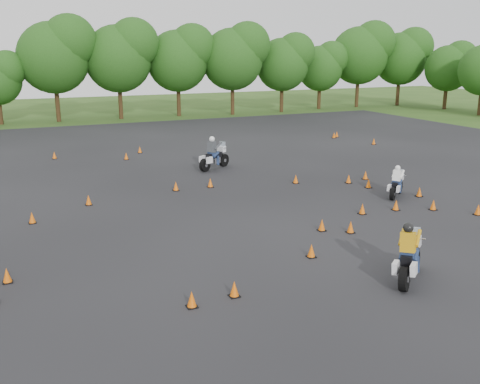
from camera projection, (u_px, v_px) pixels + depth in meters
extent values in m
plane|color=#2D5119|center=(286.00, 251.00, 18.98)|extent=(140.00, 140.00, 0.00)
plane|color=black|center=(222.00, 207.00, 24.27)|extent=(62.00, 62.00, 0.00)
cone|color=#E86109|center=(234.00, 289.00, 15.39)|extent=(0.26, 0.26, 0.45)
cone|color=#E86109|center=(192.00, 300.00, 14.75)|extent=(0.26, 0.26, 0.45)
cone|color=#E86109|center=(362.00, 209.00, 23.19)|extent=(0.26, 0.26, 0.45)
cone|color=#E86109|center=(374.00, 141.00, 40.44)|extent=(0.26, 0.26, 0.45)
cone|color=#E86109|center=(349.00, 179.00, 28.61)|extent=(0.26, 0.26, 0.45)
cone|color=#E86109|center=(351.00, 227.00, 20.80)|extent=(0.26, 0.26, 0.45)
cone|color=#E86109|center=(334.00, 135.00, 43.38)|extent=(0.26, 0.26, 0.45)
cone|color=#E86109|center=(337.00, 134.00, 43.92)|extent=(0.26, 0.26, 0.45)
cone|color=#E86109|center=(32.00, 218.00, 21.95)|extent=(0.26, 0.26, 0.45)
cone|color=#E86109|center=(126.00, 156.00, 34.80)|extent=(0.26, 0.26, 0.45)
cone|color=#E86109|center=(369.00, 184.00, 27.63)|extent=(0.26, 0.26, 0.45)
cone|color=#E86109|center=(296.00, 179.00, 28.59)|extent=(0.26, 0.26, 0.45)
cone|color=#E86109|center=(399.00, 183.00, 27.85)|extent=(0.26, 0.26, 0.45)
cone|color=#E86109|center=(140.00, 150.00, 37.07)|extent=(0.26, 0.26, 0.45)
cone|color=#E86109|center=(396.00, 205.00, 23.75)|extent=(0.26, 0.26, 0.45)
cone|color=#E86109|center=(210.00, 183.00, 27.75)|extent=(0.26, 0.26, 0.45)
cone|color=#E86109|center=(419.00, 192.00, 25.97)|extent=(0.26, 0.26, 0.45)
cone|color=#E86109|center=(7.00, 276.00, 16.32)|extent=(0.26, 0.26, 0.45)
cone|color=#E86109|center=(322.00, 225.00, 21.04)|extent=(0.26, 0.26, 0.45)
cone|color=#E86109|center=(478.00, 210.00, 23.06)|extent=(0.26, 0.26, 0.45)
cone|color=#E86109|center=(176.00, 186.00, 27.08)|extent=(0.26, 0.26, 0.45)
cone|color=#E86109|center=(365.00, 175.00, 29.46)|extent=(0.26, 0.26, 0.45)
cone|color=#E86109|center=(433.00, 205.00, 23.79)|extent=(0.26, 0.26, 0.45)
cone|color=#E86109|center=(54.00, 155.00, 35.07)|extent=(0.26, 0.26, 0.45)
cone|color=#E86109|center=(311.00, 251.00, 18.34)|extent=(0.26, 0.26, 0.45)
cone|color=#E86109|center=(88.00, 200.00, 24.55)|extent=(0.26, 0.26, 0.45)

